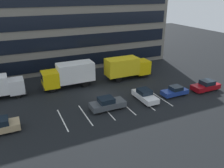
{
  "coord_description": "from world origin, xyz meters",
  "views": [
    {
      "loc": [
        -11.53,
        -27.95,
        14.07
      ],
      "look_at": [
        1.53,
        0.14,
        1.4
      ],
      "focal_mm": 36.71,
      "sensor_mm": 36.0,
      "label": 1
    }
  ],
  "objects_px": {
    "sedan_maroon": "(206,86)",
    "sedan_navy": "(175,91)",
    "box_truck_yellow": "(69,74)",
    "sedan_charcoal": "(107,104)",
    "box_truck_yellow_all": "(127,67)",
    "sedan_white": "(145,95)"
  },
  "relations": [
    {
      "from": "sedan_maroon",
      "to": "box_truck_yellow",
      "type": "bearing_deg",
      "value": 151.08
    },
    {
      "from": "box_truck_yellow_all",
      "to": "sedan_navy",
      "type": "bearing_deg",
      "value": -72.08
    },
    {
      "from": "sedan_maroon",
      "to": "sedan_navy",
      "type": "bearing_deg",
      "value": 174.43
    },
    {
      "from": "sedan_white",
      "to": "sedan_navy",
      "type": "bearing_deg",
      "value": -5.55
    },
    {
      "from": "box_truck_yellow_all",
      "to": "sedan_navy",
      "type": "distance_m",
      "value": 9.63
    },
    {
      "from": "box_truck_yellow_all",
      "to": "sedan_white",
      "type": "height_order",
      "value": "box_truck_yellow_all"
    },
    {
      "from": "box_truck_yellow_all",
      "to": "sedan_charcoal",
      "type": "xyz_separation_m",
      "value": [
        -7.55,
        -8.73,
        -1.32
      ]
    },
    {
      "from": "sedan_maroon",
      "to": "sedan_navy",
      "type": "distance_m",
      "value": 5.45
    },
    {
      "from": "sedan_charcoal",
      "to": "sedan_navy",
      "type": "height_order",
      "value": "sedan_charcoal"
    },
    {
      "from": "box_truck_yellow_all",
      "to": "sedan_white",
      "type": "relative_size",
      "value": 1.83
    },
    {
      "from": "box_truck_yellow_all",
      "to": "sedan_charcoal",
      "type": "bearing_deg",
      "value": -130.85
    },
    {
      "from": "sedan_white",
      "to": "sedan_navy",
      "type": "distance_m",
      "value": 4.81
    },
    {
      "from": "box_truck_yellow_all",
      "to": "box_truck_yellow",
      "type": "relative_size",
      "value": 0.98
    },
    {
      "from": "box_truck_yellow_all",
      "to": "sedan_maroon",
      "type": "bearing_deg",
      "value": -48.94
    },
    {
      "from": "sedan_white",
      "to": "sedan_navy",
      "type": "xyz_separation_m",
      "value": [
        4.79,
        -0.47,
        -0.08
      ]
    },
    {
      "from": "box_truck_yellow_all",
      "to": "sedan_white",
      "type": "distance_m",
      "value": 8.9
    },
    {
      "from": "box_truck_yellow_all",
      "to": "box_truck_yellow",
      "type": "bearing_deg",
      "value": 177.08
    },
    {
      "from": "box_truck_yellow_all",
      "to": "sedan_charcoal",
      "type": "relative_size",
      "value": 1.77
    },
    {
      "from": "box_truck_yellow",
      "to": "sedan_white",
      "type": "xyz_separation_m",
      "value": [
        8.06,
        -9.1,
        -1.38
      ]
    },
    {
      "from": "box_truck_yellow",
      "to": "sedan_charcoal",
      "type": "height_order",
      "value": "box_truck_yellow"
    },
    {
      "from": "box_truck_yellow",
      "to": "sedan_charcoal",
      "type": "relative_size",
      "value": 1.8
    },
    {
      "from": "sedan_charcoal",
      "to": "sedan_navy",
      "type": "distance_m",
      "value": 10.49
    }
  ]
}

